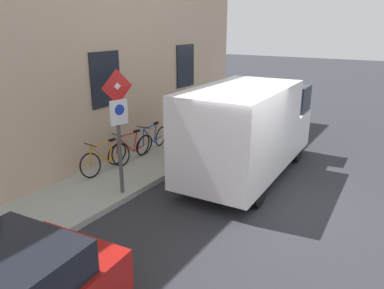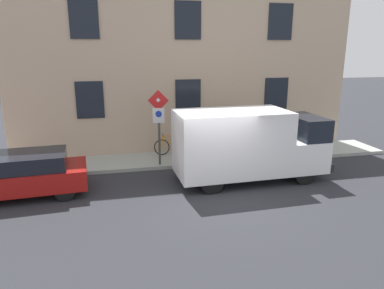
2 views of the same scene
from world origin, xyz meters
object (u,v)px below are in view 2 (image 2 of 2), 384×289
(sign_post_stacked, at_px, (159,117))
(litter_bin, at_px, (240,148))
(delivery_van, at_px, (248,143))
(bicycle_blue, at_px, (220,143))
(bicycle_orange, at_px, (174,146))
(bicycle_red, at_px, (197,144))
(pedestrian, at_px, (234,133))
(parked_hatchback, at_px, (22,174))

(sign_post_stacked, xyz_separation_m, litter_bin, (0.14, -3.35, -1.42))
(sign_post_stacked, bearing_deg, litter_bin, -87.64)
(sign_post_stacked, relative_size, litter_bin, 3.09)
(delivery_van, height_order, litter_bin, delivery_van)
(bicycle_blue, distance_m, bicycle_orange, 2.04)
(bicycle_red, relative_size, litter_bin, 1.91)
(bicycle_orange, relative_size, litter_bin, 1.91)
(bicycle_blue, height_order, bicycle_red, same)
(sign_post_stacked, bearing_deg, delivery_van, -123.94)
(delivery_van, distance_m, pedestrian, 2.72)
(delivery_van, xyz_separation_m, bicycle_blue, (3.20, 0.02, -0.82))
(bicycle_orange, distance_m, pedestrian, 2.59)
(bicycle_blue, xyz_separation_m, litter_bin, (-1.15, -0.53, 0.08))
(sign_post_stacked, relative_size, parked_hatchback, 0.68)
(litter_bin, bearing_deg, bicycle_red, 53.41)
(delivery_van, xyz_separation_m, litter_bin, (2.05, -0.50, -0.74))
(sign_post_stacked, distance_m, bicycle_orange, 2.13)
(delivery_van, xyz_separation_m, bicycle_orange, (3.20, 2.06, -0.82))
(delivery_van, height_order, bicycle_orange, delivery_van)
(bicycle_orange, bearing_deg, pedestrian, 173.38)
(parked_hatchback, height_order, pedestrian, pedestrian)
(litter_bin, bearing_deg, delivery_van, 166.20)
(litter_bin, bearing_deg, bicycle_orange, 65.90)
(bicycle_blue, bearing_deg, parked_hatchback, 16.42)
(delivery_van, distance_m, bicycle_orange, 3.90)
(bicycle_red, relative_size, bicycle_orange, 1.00)
(parked_hatchback, relative_size, bicycle_red, 2.40)
(delivery_van, relative_size, bicycle_orange, 3.14)
(bicycle_blue, distance_m, bicycle_red, 1.02)
(bicycle_blue, distance_m, pedestrian, 0.88)
(bicycle_orange, bearing_deg, bicycle_blue, -174.66)
(delivery_van, distance_m, litter_bin, 2.24)
(bicycle_orange, relative_size, pedestrian, 1.00)
(pedestrian, xyz_separation_m, litter_bin, (-0.62, -0.09, -0.48))
(delivery_van, height_order, pedestrian, delivery_van)
(bicycle_blue, bearing_deg, delivery_van, 84.40)
(parked_hatchback, relative_size, pedestrian, 2.39)
(litter_bin, bearing_deg, pedestrian, 8.45)
(bicycle_blue, bearing_deg, pedestrian, 123.61)
(sign_post_stacked, distance_m, parked_hatchback, 5.04)
(parked_hatchback, distance_m, bicycle_blue, 7.98)
(delivery_van, relative_size, bicycle_blue, 3.14)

